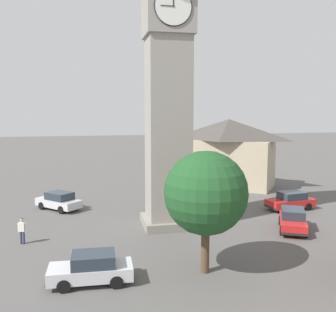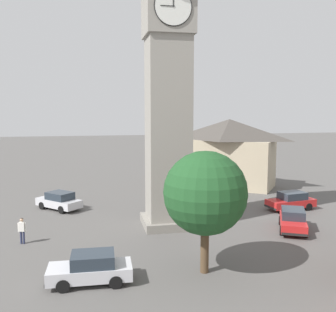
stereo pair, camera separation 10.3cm
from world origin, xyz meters
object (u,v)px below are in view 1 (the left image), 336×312
at_px(clock_tower, 168,27).
at_px(pedestrian, 22,229).
at_px(car_silver_kerb, 59,201).
at_px(car_blue_kerb, 291,201).
at_px(car_white_side, 91,268).
at_px(building_shop_left, 228,152).
at_px(car_red_corner, 293,220).
at_px(tree, 206,193).

height_order(clock_tower, pedestrian, clock_tower).
distance_m(clock_tower, car_silver_kerb, 17.01).
height_order(car_blue_kerb, car_silver_kerb, same).
height_order(car_silver_kerb, pedestrian, pedestrian).
xyz_separation_m(car_white_side, building_shop_left, (-15.14, -21.57, 3.05)).
bearing_deg(car_red_corner, pedestrian, -2.90).
relative_size(clock_tower, tree, 3.75).
xyz_separation_m(car_red_corner, pedestrian, (18.34, -0.93, 0.25)).
bearing_deg(building_shop_left, car_white_side, 54.94).
xyz_separation_m(car_silver_kerb, building_shop_left, (-17.78, -6.70, 3.05)).
relative_size(car_white_side, building_shop_left, 0.38).
xyz_separation_m(tree, building_shop_left, (-9.26, -21.44, -0.44)).
height_order(clock_tower, car_blue_kerb, clock_tower).
relative_size(car_white_side, tree, 0.65).
bearing_deg(car_silver_kerb, pedestrian, 78.84).
height_order(pedestrian, tree, tree).
bearing_deg(tree, car_red_corner, -145.97).
height_order(clock_tower, tree, clock_tower).
bearing_deg(car_blue_kerb, car_red_corner, 62.10).
xyz_separation_m(car_silver_kerb, car_red_corner, (-16.71, 9.22, 0.00)).
bearing_deg(car_red_corner, car_blue_kerb, -117.90).
height_order(car_red_corner, tree, tree).
bearing_deg(car_silver_kerb, building_shop_left, -159.37).
xyz_separation_m(car_blue_kerb, car_white_side, (16.84, 10.90, 0.00)).
bearing_deg(clock_tower, building_shop_left, -126.24).
bearing_deg(pedestrian, building_shop_left, -142.33).
bearing_deg(car_red_corner, car_silver_kerb, -28.90).
bearing_deg(clock_tower, tree, 91.77).
xyz_separation_m(car_silver_kerb, pedestrian, (1.64, 8.30, 0.25)).
relative_size(clock_tower, car_red_corner, 5.45).
bearing_deg(car_red_corner, car_white_side, 21.88).
relative_size(clock_tower, building_shop_left, 2.18).
distance_m(car_silver_kerb, tree, 17.39).
relative_size(car_red_corner, tree, 0.69).
bearing_deg(building_shop_left, pedestrian, 37.67).
relative_size(pedestrian, tree, 0.26).
distance_m(car_blue_kerb, car_red_corner, 5.94).
bearing_deg(tree, pedestrian, -32.41).
relative_size(car_silver_kerb, building_shop_left, 0.37).
relative_size(clock_tower, pedestrian, 14.34).
bearing_deg(clock_tower, car_silver_kerb, -37.27).
distance_m(clock_tower, car_red_corner, 16.16).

